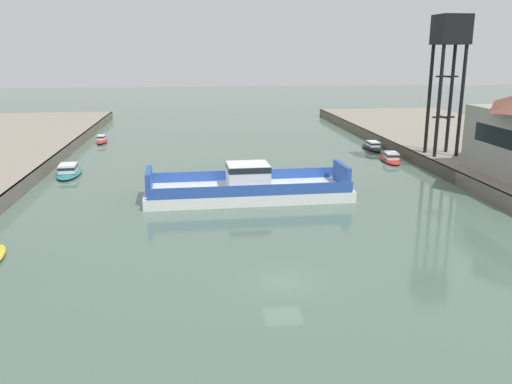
{
  "coord_description": "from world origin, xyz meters",
  "views": [
    {
      "loc": [
        -5.5,
        -31.91,
        14.71
      ],
      "look_at": [
        0.0,
        15.63,
        2.0
      ],
      "focal_mm": 37.36,
      "sensor_mm": 36.0,
      "label": 1
    }
  ],
  "objects_px": {
    "moored_boat_mid_right": "(102,140)",
    "moored_boat_mid_left": "(372,146)",
    "chain_ferry": "(248,188)",
    "moored_boat_near_left": "(391,158)",
    "moored_boat_far_left": "(69,171)",
    "crane_tower": "(450,42)"
  },
  "relations": [
    {
      "from": "moored_boat_near_left",
      "to": "moored_boat_mid_left",
      "type": "height_order",
      "value": "moored_boat_mid_left"
    },
    {
      "from": "crane_tower",
      "to": "moored_boat_mid_left",
      "type": "bearing_deg",
      "value": 110.54
    },
    {
      "from": "chain_ferry",
      "to": "moored_boat_mid_left",
      "type": "bearing_deg",
      "value": 49.44
    },
    {
      "from": "crane_tower",
      "to": "moored_boat_mid_right",
      "type": "bearing_deg",
      "value": 153.0
    },
    {
      "from": "moored_boat_far_left",
      "to": "crane_tower",
      "type": "relative_size",
      "value": 0.47
    },
    {
      "from": "moored_boat_mid_right",
      "to": "crane_tower",
      "type": "height_order",
      "value": "crane_tower"
    },
    {
      "from": "moored_boat_far_left",
      "to": "moored_boat_mid_right",
      "type": "bearing_deg",
      "value": 89.59
    },
    {
      "from": "moored_boat_mid_right",
      "to": "moored_boat_far_left",
      "type": "bearing_deg",
      "value": -90.41
    },
    {
      "from": "moored_boat_near_left",
      "to": "moored_boat_mid_right",
      "type": "distance_m",
      "value": 46.51
    },
    {
      "from": "moored_boat_mid_right",
      "to": "moored_boat_mid_left",
      "type": "bearing_deg",
      "value": -14.8
    },
    {
      "from": "crane_tower",
      "to": "moored_boat_near_left",
      "type": "bearing_deg",
      "value": 142.79
    },
    {
      "from": "moored_boat_mid_left",
      "to": "moored_boat_mid_right",
      "type": "bearing_deg",
      "value": 165.2
    },
    {
      "from": "moored_boat_far_left",
      "to": "chain_ferry",
      "type": "bearing_deg",
      "value": -32.08
    },
    {
      "from": "chain_ferry",
      "to": "crane_tower",
      "type": "relative_size",
      "value": 1.21
    },
    {
      "from": "moored_boat_near_left",
      "to": "moored_boat_far_left",
      "type": "distance_m",
      "value": 42.27
    },
    {
      "from": "moored_boat_mid_left",
      "to": "crane_tower",
      "type": "xyz_separation_m",
      "value": [
        4.81,
        -12.83,
        15.21
      ]
    },
    {
      "from": "chain_ferry",
      "to": "moored_boat_mid_left",
      "type": "relative_size",
      "value": 3.24
    },
    {
      "from": "moored_boat_near_left",
      "to": "moored_boat_mid_left",
      "type": "distance_m",
      "value": 8.91
    },
    {
      "from": "moored_boat_mid_right",
      "to": "crane_tower",
      "type": "bearing_deg",
      "value": -27.0
    },
    {
      "from": "moored_boat_near_left",
      "to": "moored_boat_mid_left",
      "type": "relative_size",
      "value": 1.13
    },
    {
      "from": "crane_tower",
      "to": "moored_boat_far_left",
      "type": "bearing_deg",
      "value": 179.53
    },
    {
      "from": "moored_boat_far_left",
      "to": "crane_tower",
      "type": "xyz_separation_m",
      "value": [
        47.3,
        -0.39,
        15.18
      ]
    }
  ]
}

